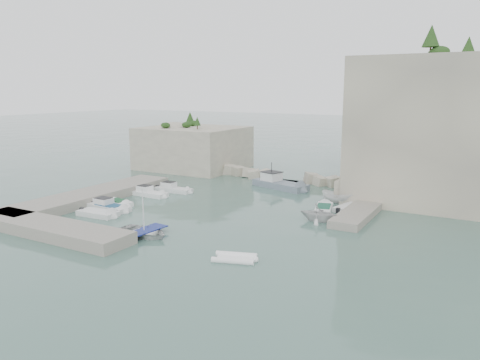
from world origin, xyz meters
The scene contains 22 objects.
ground centered at (0.00, 0.00, 0.00)m, with size 400.00×400.00×0.00m, color #486C61.
cliff_east centered at (23.00, 23.00, 8.50)m, with size 26.00×22.00×17.00m, color beige.
cliff_terrace centered at (13.00, 18.00, 1.25)m, with size 8.00×10.00×2.50m, color beige.
outcrop_west centered at (-20.00, 25.00, 3.50)m, with size 16.00×14.00×7.00m, color beige.
quay_west centered at (-17.00, -1.00, 0.55)m, with size 5.00×24.00×1.10m, color #9E9689.
quay_south centered at (-10.00, -12.50, 0.55)m, with size 18.00×4.00×1.10m, color #9E9689.
ledge_east centered at (13.50, 10.00, 0.40)m, with size 3.00×16.00×0.80m, color #9E9689.
breakwater centered at (-1.00, 22.00, 0.70)m, with size 28.00×3.00×1.40m, color beige.
motorboat_a centered at (-11.21, 7.94, 0.00)m, with size 5.57×1.66×1.40m, color white, non-canonical shape.
motorboat_b centered at (-12.42, 4.49, 0.00)m, with size 5.47×1.79×1.40m, color white, non-canonical shape.
motorboat_c centered at (-12.47, -1.07, 0.00)m, with size 4.50×1.64×0.70m, color white, non-canonical shape.
motorboat_d centered at (-11.77, -3.21, 0.00)m, with size 6.08×1.81×1.40m, color silver, non-canonical shape.
motorboat_e centered at (-10.89, -5.67, 0.00)m, with size 4.90×2.00×0.70m, color white, non-canonical shape.
rowboat centered at (-1.97, -8.53, 0.00)m, with size 3.68×5.16×1.07m, color silver.
inflatable_dinghy centered at (8.49, -9.83, 0.00)m, with size 3.71×1.80×0.44m, color white, non-canonical shape.
tender_east_a centered at (10.34, 4.08, 0.00)m, with size 3.27×3.79×2.00m, color silver.
tender_east_b centered at (9.47, 8.23, 0.00)m, with size 4.99×1.70×0.70m, color silver, non-canonical shape.
tender_east_c centered at (11.81, 10.32, 0.00)m, with size 5.20×1.68×0.70m, color silver, non-canonical shape.
tender_east_d centered at (9.77, 12.65, 0.00)m, with size 1.65×4.38×1.69m, color white.
work_boat centered at (0.03, 17.15, 0.00)m, with size 9.09×2.69×2.20m, color slate, non-canonical shape.
rowboat_mast centered at (-1.97, -8.53, 2.63)m, with size 0.10×0.10×4.20m, color white.
vegetation centered at (17.83, 24.40, 17.93)m, with size 53.48×13.88×13.40m.
Camera 1 is at (26.29, -40.27, 13.37)m, focal length 35.00 mm.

